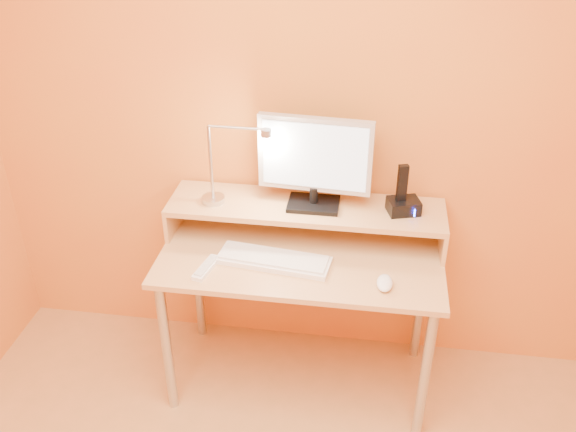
% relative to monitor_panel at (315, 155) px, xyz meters
% --- Properties ---
extents(wall_back, '(3.00, 0.04, 2.50)m').
position_rel_monitor_panel_xyz_m(wall_back, '(-0.03, 0.16, 0.13)').
color(wall_back, orange).
rests_on(wall_back, floor).
extents(desk_leg_fl, '(0.04, 0.04, 0.69)m').
position_rel_monitor_panel_xyz_m(desk_leg_fl, '(-0.58, -0.41, -0.77)').
color(desk_leg_fl, '#B4B4B6').
rests_on(desk_leg_fl, floor).
extents(desk_leg_fr, '(0.04, 0.04, 0.69)m').
position_rel_monitor_panel_xyz_m(desk_leg_fr, '(0.52, -0.41, -0.77)').
color(desk_leg_fr, '#B4B4B6').
rests_on(desk_leg_fr, floor).
extents(desk_leg_bl, '(0.04, 0.04, 0.69)m').
position_rel_monitor_panel_xyz_m(desk_leg_bl, '(-0.58, 0.09, -0.77)').
color(desk_leg_bl, '#B4B4B6').
rests_on(desk_leg_bl, floor).
extents(desk_leg_br, '(0.04, 0.04, 0.69)m').
position_rel_monitor_panel_xyz_m(desk_leg_br, '(0.52, 0.09, -0.77)').
color(desk_leg_br, '#B4B4B6').
rests_on(desk_leg_br, floor).
extents(desk_lower, '(1.20, 0.60, 0.02)m').
position_rel_monitor_panel_xyz_m(desk_lower, '(-0.03, -0.16, -0.41)').
color(desk_lower, tan).
rests_on(desk_lower, floor).
extents(shelf_riser_left, '(0.02, 0.30, 0.14)m').
position_rel_monitor_panel_xyz_m(shelf_riser_left, '(-0.62, -0.01, -0.33)').
color(shelf_riser_left, tan).
rests_on(shelf_riser_left, desk_lower).
extents(shelf_riser_right, '(0.02, 0.30, 0.14)m').
position_rel_monitor_panel_xyz_m(shelf_riser_right, '(0.56, -0.01, -0.33)').
color(shelf_riser_right, tan).
rests_on(shelf_riser_right, desk_lower).
extents(desk_shelf, '(1.20, 0.30, 0.02)m').
position_rel_monitor_panel_xyz_m(desk_shelf, '(-0.03, -0.01, -0.25)').
color(desk_shelf, tan).
rests_on(desk_shelf, desk_lower).
extents(monitor_foot, '(0.22, 0.16, 0.02)m').
position_rel_monitor_panel_xyz_m(monitor_foot, '(-0.00, -0.01, -0.23)').
color(monitor_foot, black).
rests_on(monitor_foot, desk_shelf).
extents(monitor_neck, '(0.04, 0.04, 0.07)m').
position_rel_monitor_panel_xyz_m(monitor_neck, '(-0.00, -0.01, -0.19)').
color(monitor_neck, black).
rests_on(monitor_neck, monitor_foot).
extents(monitor_panel, '(0.48, 0.07, 0.33)m').
position_rel_monitor_panel_xyz_m(monitor_panel, '(0.00, 0.00, 0.00)').
color(monitor_panel, '#B9B9BB').
rests_on(monitor_panel, monitor_neck).
extents(monitor_back, '(0.43, 0.04, 0.28)m').
position_rel_monitor_panel_xyz_m(monitor_back, '(-0.00, 0.02, 0.00)').
color(monitor_back, black).
rests_on(monitor_back, monitor_panel).
extents(monitor_screen, '(0.43, 0.04, 0.28)m').
position_rel_monitor_panel_xyz_m(monitor_screen, '(0.00, -0.02, 0.00)').
color(monitor_screen, silver).
rests_on(monitor_screen, monitor_panel).
extents(lamp_base, '(0.10, 0.10, 0.02)m').
position_rel_monitor_panel_xyz_m(lamp_base, '(-0.44, -0.04, -0.23)').
color(lamp_base, '#B4B4B6').
rests_on(lamp_base, desk_shelf).
extents(lamp_post, '(0.01, 0.01, 0.33)m').
position_rel_monitor_panel_xyz_m(lamp_post, '(-0.44, -0.04, -0.05)').
color(lamp_post, '#B4B4B6').
rests_on(lamp_post, lamp_base).
extents(lamp_arm, '(0.24, 0.01, 0.01)m').
position_rel_monitor_panel_xyz_m(lamp_arm, '(-0.32, -0.04, 0.12)').
color(lamp_arm, '#B4B4B6').
rests_on(lamp_arm, lamp_post).
extents(lamp_head, '(0.04, 0.04, 0.03)m').
position_rel_monitor_panel_xyz_m(lamp_head, '(-0.20, -0.04, 0.10)').
color(lamp_head, '#B4B4B6').
rests_on(lamp_head, lamp_arm).
extents(lamp_bulb, '(0.03, 0.03, 0.00)m').
position_rel_monitor_panel_xyz_m(lamp_bulb, '(-0.20, -0.04, 0.09)').
color(lamp_bulb, '#FFEAC6').
rests_on(lamp_bulb, lamp_head).
extents(phone_dock, '(0.15, 0.13, 0.06)m').
position_rel_monitor_panel_xyz_m(phone_dock, '(0.38, -0.01, -0.21)').
color(phone_dock, black).
rests_on(phone_dock, desk_shelf).
extents(phone_handset, '(0.05, 0.04, 0.16)m').
position_rel_monitor_panel_xyz_m(phone_handset, '(0.37, -0.01, -0.10)').
color(phone_handset, black).
rests_on(phone_handset, phone_dock).
extents(phone_led, '(0.01, 0.00, 0.04)m').
position_rel_monitor_panel_xyz_m(phone_led, '(0.43, -0.06, -0.21)').
color(phone_led, '#364AFF').
rests_on(phone_led, phone_dock).
extents(keyboard, '(0.48, 0.21, 0.02)m').
position_rel_monitor_panel_xyz_m(keyboard, '(-0.14, -0.23, -0.39)').
color(keyboard, white).
rests_on(keyboard, desk_lower).
extents(mouse, '(0.06, 0.11, 0.04)m').
position_rel_monitor_panel_xyz_m(mouse, '(0.32, -0.33, -0.38)').
color(mouse, white).
rests_on(mouse, desk_lower).
extents(remote_control, '(0.08, 0.18, 0.02)m').
position_rel_monitor_panel_xyz_m(remote_control, '(-0.40, -0.32, -0.39)').
color(remote_control, white).
rests_on(remote_control, desk_lower).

